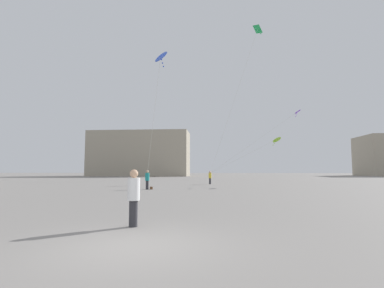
# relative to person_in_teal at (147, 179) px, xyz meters

# --- Properties ---
(ground_plane) EXTENTS (300.00, 300.00, 0.00)m
(ground_plane) POSITION_rel_person_in_teal_xyz_m (4.20, -19.01, -0.94)
(ground_plane) COLOR gray
(person_in_teal) EXTENTS (0.37, 0.37, 1.71)m
(person_in_teal) POSITION_rel_person_in_teal_xyz_m (0.00, 0.00, 0.00)
(person_in_teal) COLOR #2D2D33
(person_in_teal) RESTS_ON ground_plane
(person_in_orange) EXTENTS (0.38, 0.38, 1.75)m
(person_in_orange) POSITION_rel_person_in_teal_xyz_m (-2.80, 5.60, 0.02)
(person_in_orange) COLOR #2D2D33
(person_in_orange) RESTS_ON ground_plane
(person_in_yellow) EXTENTS (0.34, 0.34, 1.57)m
(person_in_yellow) POSITION_rel_person_in_teal_xyz_m (5.40, 9.96, -0.07)
(person_in_yellow) COLOR #2D2D33
(person_in_yellow) RESTS_ON ground_plane
(person_in_white) EXTENTS (0.38, 0.38, 1.75)m
(person_in_white) POSITION_rel_person_in_teal_xyz_m (3.52, -16.72, 0.02)
(person_in_white) COLOR #2D2D33
(person_in_white) RESTS_ON ground_plane
(kite_violet_delta) EXTENTS (11.38, 2.05, 8.01)m
(kite_violet_delta) POSITION_rel_person_in_teal_xyz_m (16.04, 11.36, 7.84)
(kite_violet_delta) COLOR purple
(kite_emerald_delta) EXTENTS (5.22, 8.97, 14.26)m
(kite_emerald_delta) POSITION_rel_person_in_teal_xyz_m (10.11, 1.89, 13.90)
(kite_emerald_delta) COLOR green
(kite_lime_diamond) EXTENTS (8.18, 3.33, 4.16)m
(kite_lime_diamond) POSITION_rel_person_in_teal_xyz_m (12.84, 7.33, 4.15)
(kite_lime_diamond) COLOR #8CD12D
(kite_cobalt_diamond) EXTENTS (2.82, 6.48, 8.92)m
(kite_cobalt_diamond) POSITION_rel_person_in_teal_xyz_m (2.20, -5.77, 8.81)
(kite_cobalt_diamond) COLOR blue
(building_left_hall) EXTENTS (27.00, 10.69, 12.23)m
(building_left_hall) POSITION_rel_person_in_teal_xyz_m (-14.80, 53.67, 5.18)
(building_left_hall) COLOR #A39984
(building_left_hall) RESTS_ON ground_plane
(handbag_beside_flyer) EXTENTS (0.30, 0.34, 0.24)m
(handbag_beside_flyer) POSITION_rel_person_in_teal_xyz_m (0.35, 0.10, -0.82)
(handbag_beside_flyer) COLOR brown
(handbag_beside_flyer) RESTS_ON ground_plane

